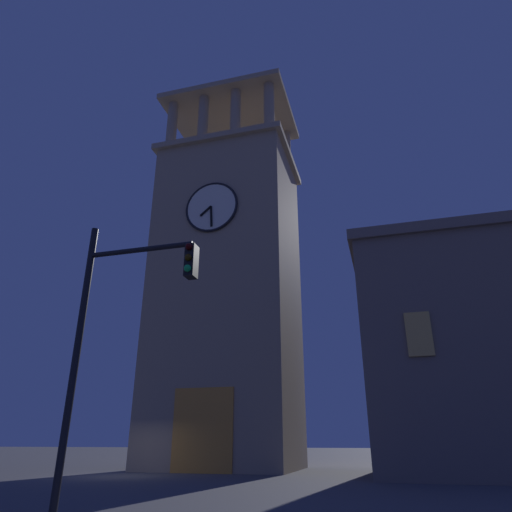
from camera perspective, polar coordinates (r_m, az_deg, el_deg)
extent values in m
plane|color=#4C4C51|center=(23.25, -16.76, -25.03)|extent=(200.00, 200.00, 0.00)
cube|color=gray|center=(28.56, -3.57, -5.46)|extent=(8.17, 6.60, 19.41)
cube|color=gray|center=(32.83, -3.15, 11.32)|extent=(8.77, 7.20, 0.40)
cylinder|color=gray|center=(31.25, 1.65, 18.18)|extent=(0.70, 0.70, 3.83)
cylinder|color=gray|center=(31.74, -2.61, 17.43)|extent=(0.70, 0.70, 3.83)
cylinder|color=gray|center=(32.40, -6.69, 16.62)|extent=(0.70, 0.70, 3.83)
cylinder|color=gray|center=(33.21, -10.55, 15.78)|extent=(0.70, 0.70, 3.83)
cylinder|color=gray|center=(35.42, 3.84, 12.67)|extent=(0.70, 0.70, 3.83)
cylinder|color=gray|center=(35.86, 0.13, 12.12)|extent=(0.70, 0.70, 3.83)
cylinder|color=gray|center=(36.44, -3.46, 11.54)|extent=(0.70, 0.70, 3.83)
cylinder|color=gray|center=(37.16, -6.91, 10.94)|extent=(0.70, 0.70, 3.83)
cube|color=gray|center=(35.35, -3.00, 17.04)|extent=(8.77, 7.20, 0.40)
cylinder|color=black|center=(36.18, -2.96, 18.61)|extent=(0.12, 0.12, 2.17)
cylinder|color=silver|center=(27.50, -5.62, 6.17)|extent=(3.19, 0.12, 3.19)
torus|color=black|center=(27.49, -5.63, 6.19)|extent=(3.35, 0.16, 3.35)
cube|color=black|center=(27.40, -6.37, 5.64)|extent=(0.75, 0.06, 0.66)
cube|color=black|center=(27.09, -5.67, 5.02)|extent=(0.20, 0.06, 1.36)
cube|color=orange|center=(24.30, -6.69, -20.86)|extent=(3.20, 0.24, 4.00)
cube|color=#E0B259|center=(19.75, 19.85, -9.22)|extent=(1.00, 0.12, 1.80)
cylinder|color=black|center=(10.75, -21.76, -11.88)|extent=(0.16, 0.16, 6.19)
cylinder|color=black|center=(10.70, -14.38, 0.76)|extent=(2.58, 0.12, 0.12)
cube|color=black|center=(9.98, -8.15, -0.68)|extent=(0.22, 0.30, 0.75)
sphere|color=#360505|center=(9.93, -8.47, 1.17)|extent=(0.16, 0.16, 0.16)
sphere|color=#392705|center=(9.83, -8.55, -0.17)|extent=(0.16, 0.16, 0.16)
sphere|color=#18C154|center=(9.74, -8.63, -1.53)|extent=(0.16, 0.16, 0.16)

